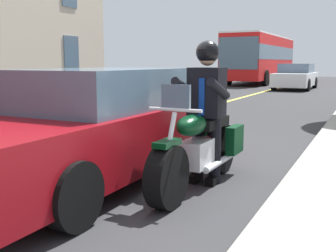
{
  "coord_description": "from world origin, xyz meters",
  "views": [
    {
      "loc": [
        4.73,
        2.84,
        1.49
      ],
      "look_at": [
        0.57,
        0.76,
        0.75
      ],
      "focal_mm": 43.36,
      "sensor_mm": 36.0,
      "label": 1
    }
  ],
  "objects": [
    {
      "name": "car_dark",
      "position": [
        0.53,
        -0.29,
        0.69
      ],
      "size": [
        4.6,
        1.92,
        1.4
      ],
      "color": "maroon",
      "rests_on": "ground_plane"
    },
    {
      "name": "lane_center_stripe",
      "position": [
        0.0,
        -2.0,
        0.01
      ],
      "size": [
        60.0,
        0.16,
        0.01
      ],
      "primitive_type": "cube",
      "color": "#E5DB4C",
      "rests_on": "ground_plane"
    },
    {
      "name": "car_silver",
      "position": [
        -18.51,
        -0.92,
        0.69
      ],
      "size": [
        4.6,
        1.92,
        1.4
      ],
      "color": "white",
      "rests_on": "ground_plane"
    },
    {
      "name": "ground_plane",
      "position": [
        0.0,
        0.0,
        0.0
      ],
      "size": [
        80.0,
        80.0,
        0.0
      ],
      "primitive_type": "plane",
      "color": "#333335"
    },
    {
      "name": "rider_main",
      "position": [
        0.13,
        1.06,
        1.04
      ],
      "size": [
        0.62,
        0.55,
        1.74
      ],
      "color": "black",
      "rests_on": "ground_plane"
    },
    {
      "name": "motorcycle_main",
      "position": [
        0.32,
        1.06,
        0.45
      ],
      "size": [
        2.21,
        0.6,
        1.26
      ],
      "color": "black",
      "rests_on": "ground_plane"
    },
    {
      "name": "bus_far",
      "position": [
        -24.31,
        -4.32,
        1.87
      ],
      "size": [
        11.05,
        2.7,
        3.3
      ],
      "color": "red",
      "rests_on": "ground_plane"
    }
  ]
}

